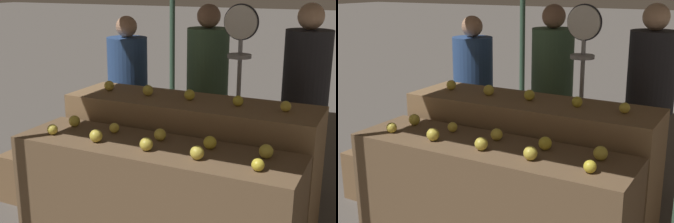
# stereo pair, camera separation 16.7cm
# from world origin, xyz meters

# --- Properties ---
(display_counter_front) EXTENTS (1.93, 0.55, 0.84)m
(display_counter_front) POSITION_xyz_m (0.00, 0.00, 0.42)
(display_counter_front) COLOR brown
(display_counter_front) RESTS_ON ground_plane
(display_counter_back) EXTENTS (1.93, 0.55, 1.00)m
(display_counter_back) POSITION_xyz_m (0.00, 0.60, 0.50)
(display_counter_back) COLOR olive
(display_counter_back) RESTS_ON ground_plane
(apple_front_0) EXTENTS (0.07, 0.07, 0.07)m
(apple_front_0) POSITION_xyz_m (-0.73, -0.11, 0.87)
(apple_front_0) COLOR gold
(apple_front_0) RESTS_ON display_counter_front
(apple_front_1) EXTENTS (0.09, 0.09, 0.09)m
(apple_front_1) POSITION_xyz_m (-0.37, -0.10, 0.88)
(apple_front_1) COLOR gold
(apple_front_1) RESTS_ON display_counter_front
(apple_front_2) EXTENTS (0.09, 0.09, 0.09)m
(apple_front_2) POSITION_xyz_m (0.01, -0.10, 0.88)
(apple_front_2) COLOR gold
(apple_front_2) RESTS_ON display_counter_front
(apple_front_3) EXTENTS (0.09, 0.09, 0.09)m
(apple_front_3) POSITION_xyz_m (0.35, -0.10, 0.88)
(apple_front_3) COLOR gold
(apple_front_3) RESTS_ON display_counter_front
(apple_front_4) EXTENTS (0.07, 0.07, 0.07)m
(apple_front_4) POSITION_xyz_m (0.73, -0.11, 0.87)
(apple_front_4) COLOR gold
(apple_front_4) RESTS_ON display_counter_front
(apple_front_5) EXTENTS (0.08, 0.08, 0.08)m
(apple_front_5) POSITION_xyz_m (-0.71, 0.11, 0.88)
(apple_front_5) COLOR gold
(apple_front_5) RESTS_ON display_counter_front
(apple_front_6) EXTENTS (0.07, 0.07, 0.07)m
(apple_front_6) POSITION_xyz_m (-0.37, 0.12, 0.87)
(apple_front_6) COLOR yellow
(apple_front_6) RESTS_ON display_counter_front
(apple_front_7) EXTENTS (0.08, 0.08, 0.08)m
(apple_front_7) POSITION_xyz_m (-0.01, 0.11, 0.88)
(apple_front_7) COLOR yellow
(apple_front_7) RESTS_ON display_counter_front
(apple_front_8) EXTENTS (0.09, 0.09, 0.09)m
(apple_front_8) POSITION_xyz_m (0.35, 0.10, 0.88)
(apple_front_8) COLOR gold
(apple_front_8) RESTS_ON display_counter_front
(apple_front_9) EXTENTS (0.09, 0.09, 0.09)m
(apple_front_9) POSITION_xyz_m (0.72, 0.10, 0.88)
(apple_front_9) COLOR gold
(apple_front_9) RESTS_ON display_counter_front
(apple_back_0) EXTENTS (0.08, 0.08, 0.08)m
(apple_back_0) POSITION_xyz_m (-0.73, 0.61, 1.04)
(apple_back_0) COLOR yellow
(apple_back_0) RESTS_ON display_counter_back
(apple_back_1) EXTENTS (0.08, 0.08, 0.08)m
(apple_back_1) POSITION_xyz_m (-0.36, 0.59, 1.04)
(apple_back_1) COLOR yellow
(apple_back_1) RESTS_ON display_counter_back
(apple_back_2) EXTENTS (0.08, 0.08, 0.08)m
(apple_back_2) POSITION_xyz_m (-0.01, 0.61, 1.04)
(apple_back_2) COLOR gold
(apple_back_2) RESTS_ON display_counter_back
(apple_back_3) EXTENTS (0.08, 0.08, 0.08)m
(apple_back_3) POSITION_xyz_m (0.37, 0.60, 1.04)
(apple_back_3) COLOR gold
(apple_back_3) RESTS_ON display_counter_back
(apple_back_4) EXTENTS (0.07, 0.07, 0.07)m
(apple_back_4) POSITION_xyz_m (0.71, 0.60, 1.04)
(apple_back_4) COLOR yellow
(apple_back_4) RESTS_ON display_counter_back
(produce_scale) EXTENTS (0.30, 0.20, 1.69)m
(produce_scale) POSITION_xyz_m (0.18, 1.20, 1.24)
(produce_scale) COLOR #99999E
(produce_scale) RESTS_ON ground_plane
(person_vendor_at_scale) EXTENTS (0.52, 0.52, 1.67)m
(person_vendor_at_scale) POSITION_xyz_m (-0.23, 1.54, 0.95)
(person_vendor_at_scale) COLOR #2D2D38
(person_vendor_at_scale) RESTS_ON ground_plane
(person_customer_left) EXTENTS (0.43, 0.43, 1.70)m
(person_customer_left) POSITION_xyz_m (0.68, 1.53, 0.97)
(person_customer_left) COLOR #2D2D38
(person_customer_left) RESTS_ON ground_plane
(person_customer_right) EXTENTS (0.43, 0.43, 1.55)m
(person_customer_right) POSITION_xyz_m (-0.99, 1.34, 0.88)
(person_customer_right) COLOR #2D2D38
(person_customer_right) RESTS_ON ground_plane
(wooden_crate_side) EXTENTS (0.43, 0.43, 0.43)m
(wooden_crate_side) POSITION_xyz_m (-1.41, 0.38, 0.21)
(wooden_crate_side) COLOR brown
(wooden_crate_side) RESTS_ON ground_plane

